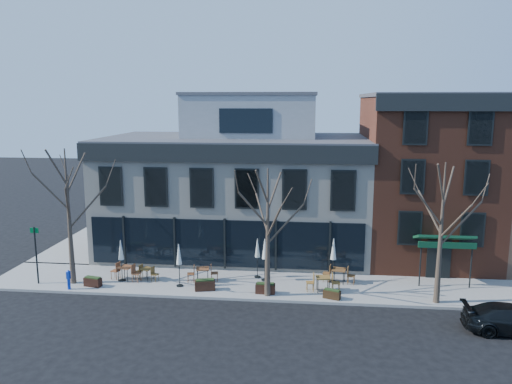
# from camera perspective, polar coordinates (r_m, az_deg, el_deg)

# --- Properties ---
(ground) EXTENTS (120.00, 120.00, 0.00)m
(ground) POSITION_cam_1_polar(r_m,az_deg,el_deg) (32.02, -3.52, -9.12)
(ground) COLOR black
(ground) RESTS_ON ground
(sidewalk_front) EXTENTS (33.50, 4.70, 0.15)m
(sidewalk_front) POSITION_cam_1_polar(r_m,az_deg,el_deg) (29.63, 2.09, -10.60)
(sidewalk_front) COLOR gray
(sidewalk_front) RESTS_ON ground
(sidewalk_side) EXTENTS (4.50, 12.00, 0.15)m
(sidewalk_side) POSITION_cam_1_polar(r_m,az_deg,el_deg) (40.73, -17.94, -5.23)
(sidewalk_side) COLOR gray
(sidewalk_side) RESTS_ON ground
(corner_building) EXTENTS (18.39, 10.39, 11.10)m
(corner_building) POSITION_cam_1_polar(r_m,az_deg,el_deg) (35.69, -2.14, 0.76)
(corner_building) COLOR beige
(corner_building) RESTS_ON ground
(red_brick_building) EXTENTS (8.20, 11.78, 11.18)m
(red_brick_building) POSITION_cam_1_polar(r_m,az_deg,el_deg) (35.97, 18.67, 1.77)
(red_brick_building) COLOR brown
(red_brick_building) RESTS_ON ground
(tree_corner) EXTENTS (3.93, 3.98, 7.92)m
(tree_corner) POSITION_cam_1_polar(r_m,az_deg,el_deg) (30.52, -20.58, -2.46)
(tree_corner) COLOR #382B21
(tree_corner) RESTS_ON sidewalk_front
(tree_mid) EXTENTS (3.50, 3.55, 7.04)m
(tree_mid) POSITION_cam_1_polar(r_m,az_deg,el_deg) (26.84, 1.37, -4.49)
(tree_mid) COLOR #382B21
(tree_mid) RESTS_ON sidewalk_front
(tree_right) EXTENTS (3.72, 3.77, 7.48)m
(tree_right) POSITION_cam_1_polar(r_m,az_deg,el_deg) (27.57, 20.41, -4.26)
(tree_right) COLOR #382B21
(tree_right) RESTS_ON sidewalk_front
(sign_pole) EXTENTS (0.50, 0.10, 3.40)m
(sign_pole) POSITION_cam_1_polar(r_m,az_deg,el_deg) (31.74, -23.84, -6.26)
(sign_pole) COLOR black
(sign_pole) RESTS_ON sidewalk_front
(call_box) EXTENTS (0.23, 0.23, 1.16)m
(call_box) POSITION_cam_1_polar(r_m,az_deg,el_deg) (30.51, -20.63, -9.28)
(call_box) COLOR #0D31B5
(call_box) RESTS_ON sidewalk_front
(cafe_set_0) EXTENTS (2.01, 0.94, 1.03)m
(cafe_set_0) POSITION_cam_1_polar(r_m,az_deg,el_deg) (30.98, -14.66, -8.80)
(cafe_set_0) COLOR brown
(cafe_set_0) RESTS_ON sidewalk_front
(cafe_set_1) EXTENTS (1.66, 0.95, 0.86)m
(cafe_set_1) POSITION_cam_1_polar(r_m,az_deg,el_deg) (30.83, -12.37, -8.97)
(cafe_set_1) COLOR brown
(cafe_set_1) RESTS_ON sidewalk_front
(cafe_set_2) EXTENTS (1.91, 0.88, 0.98)m
(cafe_set_2) POSITION_cam_1_polar(r_m,az_deg,el_deg) (30.01, -6.11, -9.20)
(cafe_set_2) COLOR brown
(cafe_set_2) RESTS_ON sidewalk_front
(cafe_set_4) EXTENTS (1.96, 0.83, 1.02)m
(cafe_set_4) POSITION_cam_1_polar(r_m,az_deg,el_deg) (28.62, 7.67, -10.19)
(cafe_set_4) COLOR brown
(cafe_set_4) RESTS_ON sidewalk_front
(cafe_set_5) EXTENTS (1.97, 0.91, 1.01)m
(cafe_set_5) POSITION_cam_1_polar(r_m,az_deg,el_deg) (30.03, 9.45, -9.24)
(cafe_set_5) COLOR brown
(cafe_set_5) RESTS_ON sidewalk_front
(umbrella_0) EXTENTS (0.40, 0.40, 2.49)m
(umbrella_0) POSITION_cam_1_polar(r_m,az_deg,el_deg) (30.61, -15.18, -6.65)
(umbrella_0) COLOR black
(umbrella_0) RESTS_ON sidewalk_front
(umbrella_1) EXTENTS (0.40, 0.40, 2.51)m
(umbrella_1) POSITION_cam_1_polar(r_m,az_deg,el_deg) (29.03, -8.80, -7.31)
(umbrella_1) COLOR black
(umbrella_1) RESTS_ON sidewalk_front
(umbrella_2) EXTENTS (0.39, 0.39, 2.43)m
(umbrella_2) POSITION_cam_1_polar(r_m,az_deg,el_deg) (30.10, 0.17, -6.65)
(umbrella_2) COLOR black
(umbrella_2) RESTS_ON sidewalk_front
(umbrella_3) EXTENTS (0.41, 0.41, 2.56)m
(umbrella_3) POSITION_cam_1_polar(r_m,az_deg,el_deg) (29.56, 1.01, -6.78)
(umbrella_3) COLOR black
(umbrella_3) RESTS_ON sidewalk_front
(umbrella_4) EXTENTS (0.42, 0.42, 2.65)m
(umbrella_4) POSITION_cam_1_polar(r_m,az_deg,el_deg) (29.62, 8.84, -6.74)
(umbrella_4) COLOR black
(umbrella_4) RESTS_ON sidewalk_front
(planter_0) EXTENTS (1.07, 0.60, 0.56)m
(planter_0) POSITION_cam_1_polar(r_m,az_deg,el_deg) (30.64, -18.15, -9.70)
(planter_0) COLOR black
(planter_0) RESTS_ON sidewalk_front
(planter_1) EXTENTS (1.21, 0.75, 0.63)m
(planter_1) POSITION_cam_1_polar(r_m,az_deg,el_deg) (28.74, -5.87, -10.49)
(planter_1) COLOR #311A10
(planter_1) RESTS_ON sidewalk_front
(planter_2) EXTENTS (1.09, 0.46, 0.60)m
(planter_2) POSITION_cam_1_polar(r_m,az_deg,el_deg) (28.16, 1.07, -10.93)
(planter_2) COLOR black
(planter_2) RESTS_ON sidewalk_front
(planter_3) EXTENTS (0.99, 0.68, 0.52)m
(planter_3) POSITION_cam_1_polar(r_m,az_deg,el_deg) (27.78, 8.67, -11.45)
(planter_3) COLOR #301F10
(planter_3) RESTS_ON sidewalk_front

